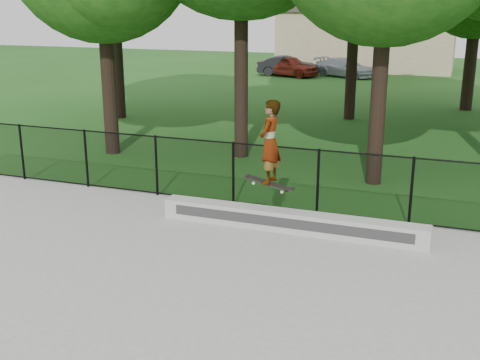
{
  "coord_description": "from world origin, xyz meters",
  "views": [
    {
      "loc": [
        4.8,
        -6.6,
        4.6
      ],
      "look_at": [
        0.8,
        4.2,
        1.2
      ],
      "focal_mm": 45.0,
      "sensor_mm": 36.0,
      "label": 1
    }
  ],
  "objects": [
    {
      "name": "skater_airborne",
      "position": [
        1.33,
        4.46,
        1.93
      ],
      "size": [
        0.83,
        0.64,
        1.85
      ],
      "color": "black",
      "rests_on": "ground"
    },
    {
      "name": "car_a",
      "position": [
        -5.96,
        31.65,
        0.67
      ],
      "size": [
        4.23,
        2.73,
        1.35
      ],
      "primitive_type": "imported",
      "rotation": [
        0.0,
        0.0,
        1.25
      ],
      "color": "maroon",
      "rests_on": "ground"
    },
    {
      "name": "distant_building",
      "position": [
        -2.0,
        38.0,
        2.16
      ],
      "size": [
        12.4,
        6.4,
        4.3
      ],
      "color": "#CCB58F",
      "rests_on": "ground"
    },
    {
      "name": "ground",
      "position": [
        0.0,
        0.0,
        0.0
      ],
      "size": [
        100.0,
        100.0,
        0.0
      ],
      "primitive_type": "plane",
      "color": "#1B4B15",
      "rests_on": "ground"
    },
    {
      "name": "car_c",
      "position": [
        -2.47,
        32.6,
        0.6
      ],
      "size": [
        4.15,
        3.08,
        1.2
      ],
      "primitive_type": "imported",
      "rotation": [
        0.0,
        0.0,
        1.15
      ],
      "color": "#A8B3BF",
      "rests_on": "ground"
    },
    {
      "name": "grind_ledge",
      "position": [
        1.72,
        4.7,
        0.27
      ],
      "size": [
        5.59,
        0.4,
        0.42
      ],
      "primitive_type": "cube",
      "color": "#B6B6B0",
      "rests_on": "concrete_slab"
    },
    {
      "name": "concrete_slab",
      "position": [
        0.0,
        0.0,
        0.03
      ],
      "size": [
        14.0,
        12.0,
        0.06
      ],
      "primitive_type": "cube",
      "color": "gray",
      "rests_on": "ground"
    },
    {
      "name": "chainlink_fence",
      "position": [
        0.0,
        5.9,
        0.81
      ],
      "size": [
        16.06,
        0.06,
        1.5
      ],
      "color": "black",
      "rests_on": "concrete_slab"
    },
    {
      "name": "car_b",
      "position": [
        -6.13,
        31.9,
        0.64
      ],
      "size": [
        3.65,
        1.74,
        1.28
      ],
      "primitive_type": "imported",
      "rotation": [
        0.0,
        0.0,
        1.68
      ],
      "color": "black",
      "rests_on": "ground"
    }
  ]
}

